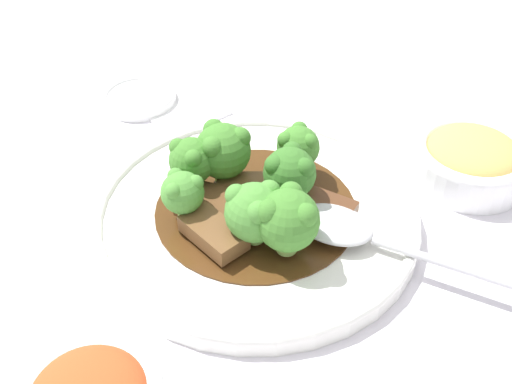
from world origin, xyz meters
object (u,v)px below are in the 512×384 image
(broccoli_floret_6, at_px, (290,172))
(side_bowl_appetizer, at_px, (471,159))
(beef_strip_0, at_px, (209,230))
(beef_strip_1, at_px, (216,204))
(broccoli_floret_2, at_px, (255,211))
(sauce_dish, at_px, (139,98))
(beef_strip_2, at_px, (323,209))
(beef_strip_3, at_px, (256,187))
(broccoli_floret_0, at_px, (288,219))
(serving_spoon, at_px, (349,230))
(main_plate, at_px, (256,213))
(broccoli_floret_1, at_px, (223,150))
(broccoli_floret_4, at_px, (182,192))
(broccoli_floret_5, at_px, (192,160))
(broccoli_floret_3, at_px, (297,146))

(broccoli_floret_6, relative_size, side_bowl_appetizer, 0.50)
(beef_strip_0, height_order, beef_strip_1, beef_strip_0)
(broccoli_floret_2, xyz_separation_m, sauce_dish, (-0.25, 0.10, -0.04))
(beef_strip_2, height_order, broccoli_floret_6, broccoli_floret_6)
(beef_strip_2, distance_m, beef_strip_3, 0.06)
(broccoli_floret_0, distance_m, broccoli_floret_6, 0.06)
(beef_strip_0, height_order, serving_spoon, same)
(broccoli_floret_2, bearing_deg, beef_strip_3, 128.42)
(beef_strip_3, distance_m, serving_spoon, 0.09)
(beef_strip_1, xyz_separation_m, broccoli_floret_6, (0.04, 0.05, 0.03))
(main_plate, distance_m, beef_strip_2, 0.06)
(broccoli_floret_1, xyz_separation_m, broccoli_floret_2, (0.07, -0.04, -0.00))
(beef_strip_2, xyz_separation_m, broccoli_floret_4, (-0.09, -0.08, 0.02))
(main_plate, bearing_deg, serving_spoon, 12.77)
(broccoli_floret_4, bearing_deg, side_bowl_appetizer, 55.71)
(beef_strip_0, height_order, sauce_dish, beef_strip_0)
(broccoli_floret_5, distance_m, side_bowl_appetizer, 0.26)
(broccoli_floret_6, relative_size, sauce_dish, 0.66)
(broccoli_floret_1, xyz_separation_m, broccoli_floret_6, (0.06, 0.01, -0.00))
(broccoli_floret_5, bearing_deg, broccoli_floret_6, 25.27)
(broccoli_floret_1, bearing_deg, beef_strip_1, -57.22)
(beef_strip_2, bearing_deg, broccoli_floret_4, -138.14)
(beef_strip_3, bearing_deg, broccoli_floret_1, -172.16)
(broccoli_floret_4, bearing_deg, sauce_dish, 147.71)
(main_plate, height_order, broccoli_floret_1, broccoli_floret_1)
(broccoli_floret_1, height_order, broccoli_floret_6, broccoli_floret_1)
(beef_strip_2, bearing_deg, broccoli_floret_3, 147.78)
(main_plate, bearing_deg, side_bowl_appetizer, 56.15)
(beef_strip_3, bearing_deg, broccoli_floret_0, -32.03)
(broccoli_floret_1, bearing_deg, beef_strip_2, 10.63)
(beef_strip_1, height_order, broccoli_floret_3, broccoli_floret_3)
(main_plate, relative_size, broccoli_floret_2, 5.36)
(broccoli_floret_0, bearing_deg, broccoli_floret_3, 121.83)
(beef_strip_1, relative_size, beef_strip_2, 1.30)
(beef_strip_1, height_order, broccoli_floret_5, broccoli_floret_5)
(broccoli_floret_0, distance_m, sauce_dish, 0.30)
(beef_strip_2, xyz_separation_m, beef_strip_3, (-0.06, -0.01, 0.00))
(broccoli_floret_2, distance_m, broccoli_floret_6, 0.05)
(main_plate, height_order, broccoli_floret_0, broccoli_floret_0)
(broccoli_floret_5, bearing_deg, broccoli_floret_3, 52.72)
(beef_strip_2, relative_size, broccoli_floret_6, 1.01)
(broccoli_floret_0, relative_size, broccoli_floret_5, 1.12)
(broccoli_floret_4, relative_size, broccoli_floret_5, 0.91)
(broccoli_floret_6, bearing_deg, sauce_dish, 168.44)
(broccoli_floret_1, xyz_separation_m, broccoli_floret_5, (-0.01, -0.03, -0.00))
(beef_strip_1, relative_size, broccoli_floret_3, 1.50)
(broccoli_floret_6, relative_size, serving_spoon, 0.27)
(broccoli_floret_0, height_order, broccoli_floret_6, broccoli_floret_0)
(side_bowl_appetizer, bearing_deg, broccoli_floret_4, -124.29)
(broccoli_floret_4, height_order, broccoli_floret_6, broccoli_floret_6)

